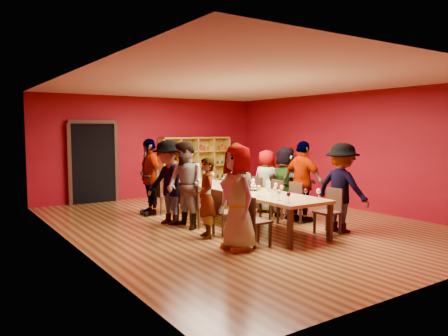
# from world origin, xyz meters

# --- Properties ---
(room_shell) EXTENTS (7.10, 9.10, 3.04)m
(room_shell) POSITION_xyz_m (0.00, 0.00, 1.50)
(room_shell) COLOR #543216
(room_shell) RESTS_ON ground
(tasting_table) EXTENTS (1.10, 4.50, 0.75)m
(tasting_table) POSITION_xyz_m (0.00, 0.00, 0.70)
(tasting_table) COLOR #B38A4A
(tasting_table) RESTS_ON ground
(doorway) EXTENTS (1.40, 0.17, 2.30)m
(doorway) POSITION_xyz_m (-1.80, 4.43, 1.12)
(doorway) COLOR black
(doorway) RESTS_ON ground
(shelving_unit) EXTENTS (2.40, 0.40, 1.80)m
(shelving_unit) POSITION_xyz_m (1.40, 4.32, 0.98)
(shelving_unit) COLOR gold
(shelving_unit) RESTS_ON ground
(chair_person_left_0) EXTENTS (0.42, 0.42, 0.89)m
(chair_person_left_0) POSITION_xyz_m (-0.91, -1.68, 0.50)
(chair_person_left_0) COLOR black
(chair_person_left_0) RESTS_ON ground
(person_left_0) EXTENTS (0.55, 0.91, 1.78)m
(person_left_0) POSITION_xyz_m (-1.23, -1.68, 0.89)
(person_left_0) COLOR #131535
(person_left_0) RESTS_ON ground
(chair_person_left_1) EXTENTS (0.42, 0.42, 0.89)m
(chair_person_left_1) POSITION_xyz_m (-0.91, -0.71, 0.50)
(chair_person_left_1) COLOR black
(chair_person_left_1) RESTS_ON ground
(person_left_1) EXTENTS (0.55, 0.65, 1.52)m
(person_left_1) POSITION_xyz_m (-1.26, -0.71, 0.76)
(person_left_1) COLOR #141937
(person_left_1) RESTS_ON ground
(chair_person_left_2) EXTENTS (0.42, 0.42, 0.89)m
(chair_person_left_2) POSITION_xyz_m (-0.91, 0.18, 0.50)
(chair_person_left_2) COLOR black
(chair_person_left_2) RESTS_ON ground
(person_left_2) EXTENTS (0.58, 0.93, 1.81)m
(person_left_2) POSITION_xyz_m (-1.22, 0.18, 0.90)
(person_left_2) COLOR beige
(person_left_2) RESTS_ON ground
(chair_person_left_3) EXTENTS (0.42, 0.42, 0.89)m
(chair_person_left_3) POSITION_xyz_m (-0.91, 0.77, 0.50)
(chair_person_left_3) COLOR black
(chair_person_left_3) RESTS_ON ground
(person_left_3) EXTENTS (0.85, 1.26, 1.81)m
(person_left_3) POSITION_xyz_m (-1.30, 0.77, 0.90)
(person_left_3) COLOR #527BA9
(person_left_3) RESTS_ON ground
(chair_person_left_4) EXTENTS (0.42, 0.42, 0.89)m
(chair_person_left_4) POSITION_xyz_m (-0.91, 1.95, 0.50)
(chair_person_left_4) COLOR black
(chair_person_left_4) RESTS_ON ground
(person_left_4) EXTENTS (0.54, 1.09, 1.82)m
(person_left_4) POSITION_xyz_m (-1.22, 1.95, 0.91)
(person_left_4) COLOR tan
(person_left_4) RESTS_ON ground
(chair_person_right_0) EXTENTS (0.42, 0.42, 0.89)m
(chair_person_right_0) POSITION_xyz_m (0.91, -1.79, 0.50)
(chair_person_right_0) COLOR black
(chair_person_right_0) RESTS_ON ground
(person_right_0) EXTENTS (0.60, 1.19, 1.77)m
(person_right_0) POSITION_xyz_m (1.23, -1.79, 0.88)
(person_right_0) COLOR #5584B0
(person_right_0) RESTS_ON ground
(chair_person_right_1) EXTENTS (0.42, 0.42, 0.89)m
(chair_person_right_1) POSITION_xyz_m (0.91, -0.70, 0.50)
(chair_person_right_1) COLOR black
(chair_person_right_1) RESTS_ON ground
(person_right_1) EXTENTS (0.62, 1.10, 1.79)m
(person_right_1) POSITION_xyz_m (1.22, -0.70, 0.89)
(person_right_1) COLOR #515156
(person_right_1) RESTS_ON ground
(chair_person_right_2) EXTENTS (0.42, 0.42, 0.89)m
(chair_person_right_2) POSITION_xyz_m (0.91, -0.10, 0.50)
(chair_person_right_2) COLOR black
(chair_person_right_2) RESTS_ON ground
(person_right_2) EXTENTS (0.46, 1.53, 1.65)m
(person_right_2) POSITION_xyz_m (1.25, -0.10, 0.82)
(person_right_2) COLOR tan
(person_right_2) RESTS_ON ground
(chair_person_right_3) EXTENTS (0.42, 0.42, 0.89)m
(chair_person_right_3) POSITION_xyz_m (0.91, 0.67, 0.50)
(chair_person_right_3) COLOR black
(chair_person_right_3) RESTS_ON ground
(person_right_3) EXTENTS (0.64, 0.84, 1.54)m
(person_right_3) POSITION_xyz_m (1.32, 0.67, 0.77)
(person_right_3) COLOR #CD8994
(person_right_3) RESTS_ON ground
(chair_person_right_4) EXTENTS (0.42, 0.42, 0.89)m
(chair_person_right_4) POSITION_xyz_m (0.91, 1.73, 0.50)
(chair_person_right_4) COLOR black
(chair_person_right_4) RESTS_ON ground
(person_right_4) EXTENTS (0.54, 0.68, 1.69)m
(person_right_4) POSITION_xyz_m (1.20, 1.73, 0.85)
(person_right_4) COLOR beige
(person_right_4) RESTS_ON ground
(wine_glass_0) EXTENTS (0.08, 0.08, 0.19)m
(wine_glass_0) POSITION_xyz_m (0.00, -0.51, 0.89)
(wine_glass_0) COLOR silver
(wine_glass_0) RESTS_ON tasting_table
(wine_glass_1) EXTENTS (0.08, 0.08, 0.20)m
(wine_glass_1) POSITION_xyz_m (0.36, 0.07, 0.89)
(wine_glass_1) COLOR silver
(wine_glass_1) RESTS_ON tasting_table
(wine_glass_2) EXTENTS (0.08, 0.08, 0.21)m
(wine_glass_2) POSITION_xyz_m (0.35, 0.93, 0.90)
(wine_glass_2) COLOR silver
(wine_glass_2) RESTS_ON tasting_table
(wine_glass_3) EXTENTS (0.08, 0.08, 0.19)m
(wine_glass_3) POSITION_xyz_m (0.36, -0.80, 0.89)
(wine_glass_3) COLOR silver
(wine_glass_3) RESTS_ON tasting_table
(wine_glass_4) EXTENTS (0.07, 0.07, 0.18)m
(wine_glass_4) POSITION_xyz_m (0.27, -1.08, 0.88)
(wine_glass_4) COLOR silver
(wine_glass_4) RESTS_ON tasting_table
(wine_glass_5) EXTENTS (0.08, 0.08, 0.21)m
(wine_glass_5) POSITION_xyz_m (0.36, 1.64, 0.90)
(wine_glass_5) COLOR silver
(wine_glass_5) RESTS_ON tasting_table
(wine_glass_6) EXTENTS (0.08, 0.08, 0.21)m
(wine_glass_6) POSITION_xyz_m (-0.30, 0.89, 0.90)
(wine_glass_6) COLOR silver
(wine_glass_6) RESTS_ON tasting_table
(wine_glass_7) EXTENTS (0.08, 0.08, 0.20)m
(wine_glass_7) POSITION_xyz_m (-0.17, 1.21, 0.89)
(wine_glass_7) COLOR silver
(wine_glass_7) RESTS_ON tasting_table
(wine_glass_8) EXTENTS (0.08, 0.08, 0.20)m
(wine_glass_8) POSITION_xyz_m (-0.30, -1.66, 0.89)
(wine_glass_8) COLOR silver
(wine_glass_8) RESTS_ON tasting_table
(wine_glass_9) EXTENTS (0.07, 0.07, 0.18)m
(wine_glass_9) POSITION_xyz_m (-0.04, -1.23, 0.88)
(wine_glass_9) COLOR silver
(wine_glass_9) RESTS_ON tasting_table
(wine_glass_10) EXTENTS (0.07, 0.07, 0.18)m
(wine_glass_10) POSITION_xyz_m (0.29, -1.74, 0.88)
(wine_glass_10) COLOR silver
(wine_glass_10) RESTS_ON tasting_table
(wine_glass_11) EXTENTS (0.07, 0.07, 0.19)m
(wine_glass_11) POSITION_xyz_m (-0.32, 1.98, 0.88)
(wine_glass_11) COLOR silver
(wine_glass_11) RESTS_ON tasting_table
(wine_glass_12) EXTENTS (0.08, 0.08, 0.21)m
(wine_glass_12) POSITION_xyz_m (-0.28, -1.04, 0.90)
(wine_glass_12) COLOR silver
(wine_glass_12) RESTS_ON tasting_table
(wine_glass_13) EXTENTS (0.09, 0.09, 0.22)m
(wine_glass_13) POSITION_xyz_m (0.31, -0.11, 0.91)
(wine_glass_13) COLOR silver
(wine_glass_13) RESTS_ON tasting_table
(wine_glass_14) EXTENTS (0.08, 0.08, 0.20)m
(wine_glass_14) POSITION_xyz_m (-0.32, -0.75, 0.89)
(wine_glass_14) COLOR silver
(wine_glass_14) RESTS_ON tasting_table
(wine_glass_15) EXTENTS (0.08, 0.08, 0.20)m
(wine_glass_15) POSITION_xyz_m (0.36, -2.00, 0.90)
(wine_glass_15) COLOR silver
(wine_glass_15) RESTS_ON tasting_table
(wine_glass_16) EXTENTS (0.08, 0.08, 0.19)m
(wine_glass_16) POSITION_xyz_m (-0.32, -1.94, 0.89)
(wine_glass_16) COLOR silver
(wine_glass_16) RESTS_ON tasting_table
(wine_glass_17) EXTENTS (0.07, 0.07, 0.18)m
(wine_glass_17) POSITION_xyz_m (-0.37, 0.14, 0.88)
(wine_glass_17) COLOR silver
(wine_glass_17) RESTS_ON tasting_table
(wine_glass_18) EXTENTS (0.09, 0.09, 0.21)m
(wine_glass_18) POSITION_xyz_m (-0.31, -0.10, 0.90)
(wine_glass_18) COLOR silver
(wine_glass_18) RESTS_ON tasting_table
(wine_glass_19) EXTENTS (0.08, 0.08, 0.20)m
(wine_glass_19) POSITION_xyz_m (-0.26, 0.78, 0.90)
(wine_glass_19) COLOR silver
(wine_glass_19) RESTS_ON tasting_table
(wine_glass_20) EXTENTS (0.08, 0.08, 0.21)m
(wine_glass_20) POSITION_xyz_m (0.29, 0.75, 0.90)
(wine_glass_20) COLOR silver
(wine_glass_20) RESTS_ON tasting_table
(wine_glass_21) EXTENTS (0.08, 0.08, 0.20)m
(wine_glass_21) POSITION_xyz_m (0.15, 0.31, 0.90)
(wine_glass_21) COLOR silver
(wine_glass_21) RESTS_ON tasting_table
(wine_glass_22) EXTENTS (0.08, 0.08, 0.20)m
(wine_glass_22) POSITION_xyz_m (0.32, 1.80, 0.89)
(wine_glass_22) COLOR silver
(wine_glass_22) RESTS_ON tasting_table
(spittoon_bowl) EXTENTS (0.32, 0.32, 0.17)m
(spittoon_bowl) POSITION_xyz_m (0.13, -0.31, 0.82)
(spittoon_bowl) COLOR silver
(spittoon_bowl) RESTS_ON tasting_table
(carafe_a) EXTENTS (0.12, 0.12, 0.24)m
(carafe_a) POSITION_xyz_m (-0.16, 0.34, 0.86)
(carafe_a) COLOR silver
(carafe_a) RESTS_ON tasting_table
(carafe_b) EXTENTS (0.13, 0.13, 0.26)m
(carafe_b) POSITION_xyz_m (0.27, -0.66, 0.87)
(carafe_b) COLOR silver
(carafe_b) RESTS_ON tasting_table
(wine_bottle) EXTENTS (0.09, 0.09, 0.31)m
(wine_bottle) POSITION_xyz_m (0.21, 1.81, 0.87)
(wine_bottle) COLOR #163C1D
(wine_bottle) RESTS_ON tasting_table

